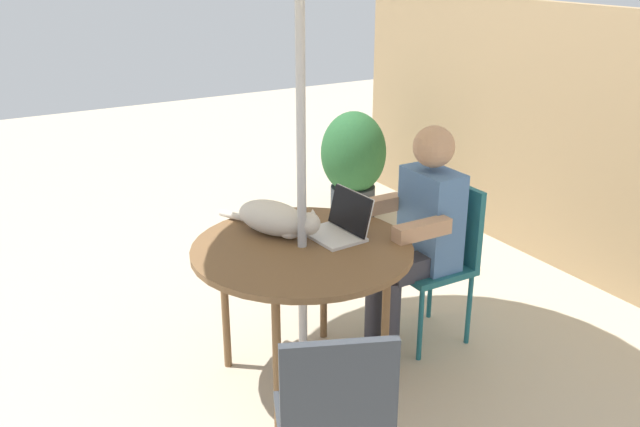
% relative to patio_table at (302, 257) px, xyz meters
% --- Properties ---
extents(ground_plane, '(14.00, 14.00, 0.00)m').
position_rel_patio_table_xyz_m(ground_plane, '(0.00, 0.00, -0.69)').
color(ground_plane, '#BCAD93').
extents(fence_back, '(5.13, 0.08, 1.77)m').
position_rel_patio_table_xyz_m(fence_back, '(0.00, 2.20, 0.20)').
color(fence_back, tan).
rests_on(fence_back, ground).
extents(patio_table, '(1.08, 1.08, 0.75)m').
position_rel_patio_table_xyz_m(patio_table, '(0.00, 0.00, 0.00)').
color(patio_table, brown).
rests_on(patio_table, ground).
extents(chair_occupied, '(0.40, 0.40, 0.90)m').
position_rel_patio_table_xyz_m(chair_occupied, '(0.00, 0.88, -0.15)').
color(chair_occupied, '#1E606B').
rests_on(chair_occupied, ground).
extents(chair_empty, '(0.52, 0.52, 0.90)m').
position_rel_patio_table_xyz_m(chair_empty, '(0.96, -0.40, -0.15)').
color(chair_empty, '#33383F').
rests_on(chair_empty, ground).
extents(person_seated, '(0.48, 0.48, 1.24)m').
position_rel_patio_table_xyz_m(person_seated, '(0.00, 0.72, 0.02)').
color(person_seated, '#4C72A5').
rests_on(person_seated, ground).
extents(laptop, '(0.32, 0.27, 0.21)m').
position_rel_patio_table_xyz_m(laptop, '(-0.03, 0.24, 0.12)').
color(laptop, silver).
rests_on(laptop, patio_table).
extents(cat, '(0.62, 0.34, 0.17)m').
position_rel_patio_table_xyz_m(cat, '(-0.19, -0.04, 0.14)').
color(cat, silver).
rests_on(cat, patio_table).
extents(potted_plant_near_fence, '(0.52, 0.52, 0.89)m').
position_rel_patio_table_xyz_m(potted_plant_near_fence, '(-1.79, 1.46, -0.20)').
color(potted_plant_near_fence, '#33383D').
rests_on(potted_plant_near_fence, ground).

